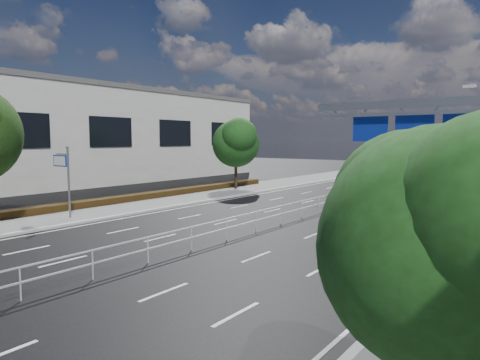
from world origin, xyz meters
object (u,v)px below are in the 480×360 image
Objects in this scene: toilet_sign at (64,170)px; silver_minivan at (427,236)px; white_minivan at (370,179)px; red_bus at (395,161)px; near_car_dark at (393,167)px; near_car_silver at (398,174)px; parked_car_teal at (480,200)px; overhead_gantry at (428,122)px.

silver_minivan is at bearing 11.34° from toilet_sign.
red_bus is (-5.42, 25.20, 0.59)m from white_minivan.
silver_minivan is (10.38, -22.30, -0.05)m from white_minivan.
near_car_dark is at bearing 98.27° from white_minivan.
near_car_silver reaches higher than parked_car_teal.
white_minivan is at bearing -76.81° from red_bus.
near_car_silver is (-0.10, 9.13, -0.12)m from white_minivan.
near_car_silver is 0.97× the size of near_car_dark.
near_car_dark is (0.34, -1.80, -0.71)m from red_bus.
silver_minivan is at bearing 106.92° from near_car_silver.
overhead_gantry is at bearing 109.94° from near_car_dark.
overhead_gantry reaches higher than toilet_sign.
silver_minivan is at bearing 109.25° from near_car_dark.
overhead_gantry is 1.82× the size of parked_car_teal.
toilet_sign is 20.52m from overhead_gantry.
silver_minivan is (15.46, -45.70, 0.07)m from near_car_dark.
near_car_dark is at bearing 85.62° from toilet_sign.
near_car_dark is 0.88× the size of parked_car_teal.
overhead_gantry is at bearing 107.95° from near_car_silver.
parked_car_teal is at bearing 119.51° from near_car_silver.
white_minivan is 9.13m from near_car_silver.
toilet_sign is 0.42× the size of overhead_gantry.
silver_minivan reaches higher than near_car_silver.
near_car_silver is at bearing 86.68° from white_minivan.
toilet_sign is at bearing -92.79° from red_bus.
red_bus is at bearing 86.15° from toilet_sign.
white_minivan is 13.29m from parked_car_teal.
near_car_dark is 48.24m from silver_minivan.
red_bus is 16.94m from near_car_silver.
red_bus reaches higher than silver_minivan.
red_bus reaches higher than near_car_dark.
near_car_silver is 1.06× the size of silver_minivan.
toilet_sign reaches higher than near_car_dark.
toilet_sign is at bearing -162.42° from silver_minivan.
parked_car_teal is (10.38, -8.30, -0.15)m from white_minivan.
parked_car_teal is (1.56, 7.81, -4.82)m from overhead_gantry.
red_bus is 37.04m from parked_car_teal.
toilet_sign is 0.97× the size of white_minivan.
white_minivan is (-8.82, 16.10, -4.67)m from overhead_gantry.
red_bus is at bearing -78.76° from near_car_dark.
near_car_dark reaches higher than parked_car_teal.
near_car_silver and near_car_dark have the same top height.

